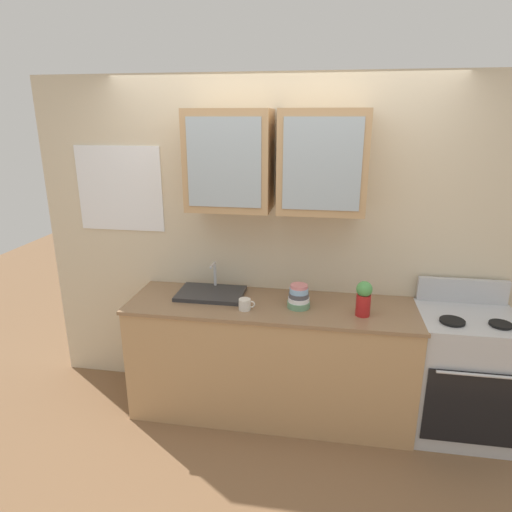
# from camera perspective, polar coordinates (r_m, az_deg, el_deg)

# --- Properties ---
(ground_plane) EXTENTS (10.00, 10.00, 0.00)m
(ground_plane) POSITION_cam_1_polar(r_m,az_deg,el_deg) (3.71, 1.80, -19.08)
(ground_plane) COLOR brown
(back_wall_unit) EXTENTS (3.79, 0.44, 2.51)m
(back_wall_unit) POSITION_cam_1_polar(r_m,az_deg,el_deg) (3.38, 2.63, 3.78)
(back_wall_unit) COLOR beige
(back_wall_unit) RESTS_ON ground_plane
(counter) EXTENTS (2.11, 0.63, 0.90)m
(counter) POSITION_cam_1_polar(r_m,az_deg,el_deg) (3.46, 1.87, -13.06)
(counter) COLOR tan
(counter) RESTS_ON ground_plane
(stove_range) EXTENTS (0.67, 0.62, 1.08)m
(stove_range) POSITION_cam_1_polar(r_m,az_deg,el_deg) (3.58, 25.03, -13.61)
(stove_range) COLOR silver
(stove_range) RESTS_ON ground_plane
(sink_faucet) EXTENTS (0.50, 0.34, 0.23)m
(sink_faucet) POSITION_cam_1_polar(r_m,az_deg,el_deg) (3.41, -5.82, -4.75)
(sink_faucet) COLOR #2D2D30
(sink_faucet) RESTS_ON counter
(bowl_stack) EXTENTS (0.16, 0.16, 0.17)m
(bowl_stack) POSITION_cam_1_polar(r_m,az_deg,el_deg) (3.18, 5.53, -5.29)
(bowl_stack) COLOR #669972
(bowl_stack) RESTS_ON counter
(vase) EXTENTS (0.11, 0.11, 0.25)m
(vase) POSITION_cam_1_polar(r_m,az_deg,el_deg) (3.11, 13.71, -5.24)
(vase) COLOR #B21E1E
(vase) RESTS_ON counter
(cup_near_sink) EXTENTS (0.12, 0.09, 0.08)m
(cup_near_sink) POSITION_cam_1_polar(r_m,az_deg,el_deg) (3.14, -1.43, -6.25)
(cup_near_sink) COLOR silver
(cup_near_sink) RESTS_ON counter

